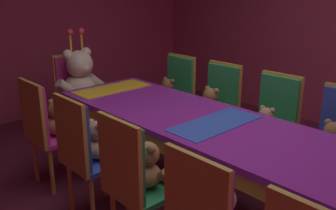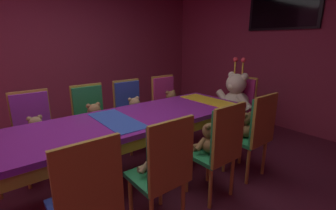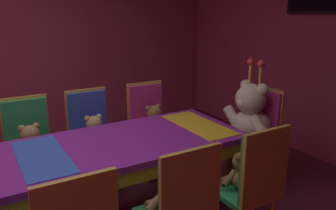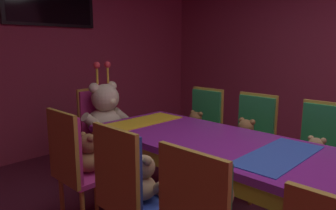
% 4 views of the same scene
% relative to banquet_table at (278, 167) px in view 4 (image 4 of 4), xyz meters
% --- Properties ---
extents(wall_back, '(5.20, 0.12, 2.80)m').
position_rel_banquet_table_xyz_m(wall_back, '(0.00, 3.20, 0.74)').
color(wall_back, '#99334C').
rests_on(wall_back, ground_plane).
extents(banquet_table, '(0.90, 3.17, 0.75)m').
position_rel_banquet_table_xyz_m(banquet_table, '(0.00, 0.00, 0.00)').
color(banquet_table, purple).
rests_on(banquet_table, ground_plane).
extents(chair_left_3, '(0.42, 0.41, 0.98)m').
position_rel_banquet_table_xyz_m(chair_left_3, '(-0.80, 0.60, -0.06)').
color(chair_left_3, '#2D47B2').
rests_on(chair_left_3, ground_plane).
extents(teddy_left_3, '(0.26, 0.33, 0.31)m').
position_rel_banquet_table_xyz_m(teddy_left_3, '(-0.66, 0.60, -0.06)').
color(teddy_left_3, tan).
rests_on(teddy_left_3, chair_left_3).
extents(chair_left_4, '(0.42, 0.41, 0.98)m').
position_rel_banquet_table_xyz_m(chair_left_4, '(-0.80, 1.25, -0.06)').
color(chair_left_4, '#CC338C').
rests_on(chair_left_4, ground_plane).
extents(teddy_left_4, '(0.26, 0.34, 0.32)m').
position_rel_banquet_table_xyz_m(teddy_left_4, '(-0.65, 1.25, -0.06)').
color(teddy_left_4, olive).
rests_on(teddy_left_4, chair_left_4).
extents(chair_right_2, '(0.42, 0.41, 0.98)m').
position_rel_banquet_table_xyz_m(chair_right_2, '(0.82, -0.01, -0.06)').
color(chair_right_2, '#268C4C').
rests_on(chair_right_2, ground_plane).
extents(teddy_right_2, '(0.22, 0.28, 0.26)m').
position_rel_banquet_table_xyz_m(teddy_right_2, '(0.67, -0.01, -0.09)').
color(teddy_right_2, tan).
rests_on(teddy_right_2, chair_right_2).
extents(chair_right_3, '(0.42, 0.41, 0.98)m').
position_rel_banquet_table_xyz_m(chair_right_3, '(0.83, 0.64, -0.06)').
color(chair_right_3, '#268C4C').
rests_on(chair_right_3, ground_plane).
extents(teddy_right_3, '(0.25, 0.33, 0.31)m').
position_rel_banquet_table_xyz_m(teddy_right_3, '(0.68, 0.64, -0.07)').
color(teddy_right_3, olive).
rests_on(teddy_right_3, chair_right_3).
extents(chair_right_4, '(0.42, 0.41, 0.98)m').
position_rel_banquet_table_xyz_m(chair_right_4, '(0.81, 1.26, -0.06)').
color(chair_right_4, '#268C4C').
rests_on(chair_right_4, ground_plane).
extents(teddy_right_4, '(0.24, 0.31, 0.29)m').
position_rel_banquet_table_xyz_m(teddy_right_4, '(0.67, 1.26, -0.07)').
color(teddy_right_4, brown).
rests_on(teddy_right_4, chair_right_4).
extents(throne_chair, '(0.41, 0.42, 0.98)m').
position_rel_banquet_table_xyz_m(throne_chair, '(0.00, 2.13, -0.06)').
color(throne_chair, '#CC338C').
rests_on(throne_chair, ground_plane).
extents(king_teddy_bear, '(0.64, 0.50, 0.83)m').
position_rel_banquet_table_xyz_m(king_teddy_bear, '(0.00, 1.96, 0.07)').
color(king_teddy_bear, beige).
rests_on(king_teddy_bear, throne_chair).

